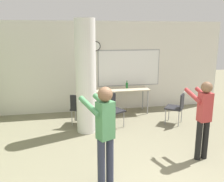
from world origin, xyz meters
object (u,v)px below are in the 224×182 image
Objects in this scene: chair_table_front at (113,108)px; person_playing_side at (203,114)px; person_playing_front at (104,130)px; folding_table at (119,91)px; chair_mid_room at (177,106)px; bottle_on_table at (127,85)px; chair_table_left at (79,107)px.

person_playing_side reaches higher than chair_table_front.
person_playing_side is 2.11m from person_playing_front.
folding_table is 1.83m from chair_mid_room.
bottle_on_table reaches higher than folding_table.
folding_table is 3.26m from person_playing_side.
chair_table_left and chair_table_front have the same top height.
person_playing_side reaches higher than bottle_on_table.
chair_table_front is (-0.39, -1.04, -0.21)m from folding_table.
chair_mid_room is 1.00× the size of chair_table_front.
bottle_on_table is at bearing 28.29° from chair_table_left.
chair_table_left is (-1.54, -0.83, -0.35)m from bottle_on_table.
folding_table is at bearing -166.64° from bottle_on_table.
chair_table_front is 0.55× the size of person_playing_side.
folding_table is 2.13× the size of chair_mid_room.
folding_table is 1.13m from chair_table_front.
bottle_on_table reaches higher than chair_table_left.
folding_table is at bearing 107.69° from person_playing_side.
chair_table_front is (-1.75, 0.17, 0.00)m from chair_mid_room.
chair_mid_room is at bearing -5.63° from chair_table_front.
chair_mid_room is at bearing -9.76° from chair_table_left.
chair_table_left reaches higher than folding_table.
chair_table_front is at bearing -121.32° from bottle_on_table.
folding_table is 1.49m from chair_table_left.
person_playing_side is (-0.37, -1.88, 0.42)m from chair_mid_room.
person_playing_side is at bearing 14.81° from person_playing_front.
chair_mid_room is 0.55× the size of person_playing_side.
chair_table_left is at bearing 94.22° from person_playing_front.
person_playing_front reaches higher than person_playing_side.
chair_mid_room is 3.45m from person_playing_front.
chair_mid_room is (1.36, -1.21, -0.21)m from folding_table.
bottle_on_table is (0.28, 0.07, 0.14)m from folding_table.
chair_table_front is at bearing -110.75° from folding_table.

